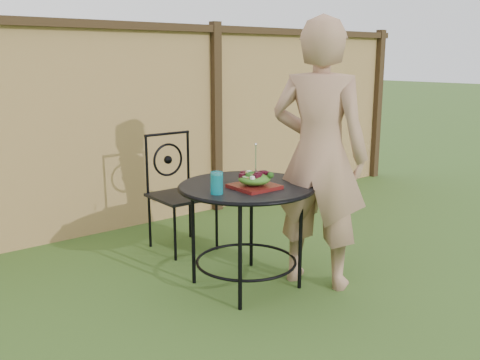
{
  "coord_description": "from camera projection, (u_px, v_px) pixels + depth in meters",
  "views": [
    {
      "loc": [
        -1.87,
        -2.24,
        1.56
      ],
      "look_at": [
        0.31,
        0.51,
        0.75
      ],
      "focal_mm": 40.0,
      "sensor_mm": 36.0,
      "label": 1
    }
  ],
  "objects": [
    {
      "name": "patio_chair",
      "position": [
        178.0,
        188.0,
        4.41
      ],
      "size": [
        0.46,
        0.46,
        0.95
      ],
      "color": "black",
      "rests_on": "ground"
    },
    {
      "name": "salad_plate",
      "position": [
        254.0,
        187.0,
        3.48
      ],
      "size": [
        0.27,
        0.27,
        0.02
      ],
      "primitive_type": "cube",
      "color": "#40090F",
      "rests_on": "patio_table"
    },
    {
      "name": "fork",
      "position": [
        256.0,
        159.0,
        3.44
      ],
      "size": [
        0.01,
        0.01,
        0.18
      ],
      "primitive_type": "cylinder",
      "color": "silver",
      "rests_on": "salad"
    },
    {
      "name": "salad",
      "position": [
        254.0,
        179.0,
        3.47
      ],
      "size": [
        0.21,
        0.21,
        0.08
      ],
      "primitive_type": "ellipsoid",
      "color": "#235614",
      "rests_on": "salad_plate"
    },
    {
      "name": "drinking_glass",
      "position": [
        217.0,
        183.0,
        3.33
      ],
      "size": [
        0.08,
        0.08,
        0.14
      ],
      "primitive_type": "cylinder",
      "color": "#0B7887",
      "rests_on": "patio_table"
    },
    {
      "name": "patio_table",
      "position": [
        246.0,
        205.0,
        3.61
      ],
      "size": [
        0.92,
        0.92,
        0.72
      ],
      "color": "black",
      "rests_on": "ground"
    },
    {
      "name": "diner",
      "position": [
        319.0,
        156.0,
        3.6
      ],
      "size": [
        0.69,
        0.79,
        1.82
      ],
      "primitive_type": "imported",
      "rotation": [
        0.0,
        0.0,
        2.05
      ],
      "color": "#A1775C",
      "rests_on": "ground"
    },
    {
      "name": "ground",
      "position": [
        253.0,
        324.0,
        3.19
      ],
      "size": [
        60.0,
        60.0,
        0.0
      ],
      "primitive_type": "plane",
      "color": "#284A17",
      "rests_on": "ground"
    },
    {
      "name": "fence",
      "position": [
        93.0,
        129.0,
        4.66
      ],
      "size": [
        8.0,
        0.12,
        1.9
      ],
      "color": "tan",
      "rests_on": "ground"
    }
  ]
}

